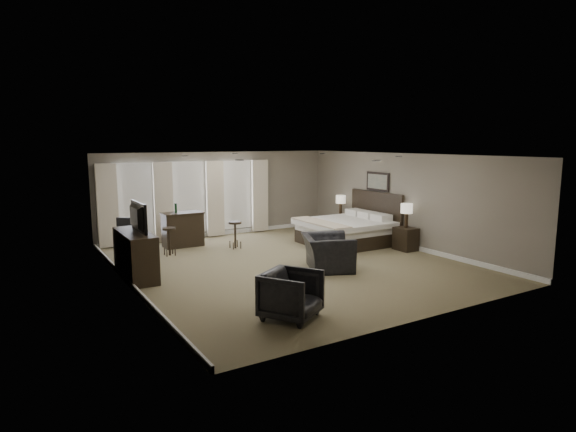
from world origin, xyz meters
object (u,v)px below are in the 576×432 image
armchair_far (291,292)px  armchair_near (328,246)px  lamp_far (341,205)px  desk_chair (131,236)px  bed (347,219)px  bar_stool_left (169,241)px  lamp_near (406,216)px  nightstand_far (340,224)px  dresser (135,255)px  bar_stool_right (235,235)px  tv (134,229)px  bar_counter (183,229)px  nightstand_near (406,239)px

armchair_far → armchair_near: bearing=11.0°
lamp_far → desk_chair: lamp_far is taller
armchair_near → desk_chair: (-3.58, 3.63, -0.01)m
bed → bar_stool_left: size_ratio=3.13×
armchair_near → desk_chair: armchair_near is taller
lamp_near → nightstand_far: bearing=90.0°
bar_stool_left → dresser: bearing=-127.3°
lamp_far → bar_stool_right: 3.90m
lamp_near → bar_stool_left: bearing=154.4°
tv → armchair_far: tv is taller
armchair_near → desk_chair: bearing=67.8°
bed → bar_stool_right: size_ratio=3.04×
nightstand_far → bar_counter: (-5.00, 0.69, 0.20)m
bar_stool_right → bar_stool_left: bearing=176.1°
tv → bar_stool_right: tv is taller
desk_chair → lamp_far: bearing=-141.2°
bed → desk_chair: 5.90m
nightstand_far → bar_stool_left: bearing=-178.1°
bed → tv: 6.05m
armchair_far → bar_counter: bar_counter is taller
nightstand_near → bar_counter: bar_counter is taller
armchair_near → bar_stool_left: (-2.70, 3.21, -0.17)m
nightstand_near → bar_stool_left: bearing=154.4°
tv → lamp_near: bearing=-98.8°
tv → bar_counter: tv is taller
nightstand_near → tv: bearing=171.2°
lamp_far → desk_chair: 6.55m
bed → armchair_far: (-4.42, -4.18, -0.28)m
nightstand_near → desk_chair: 7.25m
bed → armchair_near: size_ratio=1.87×
bed → dresser: (-6.03, -0.38, -0.22)m
lamp_far → dresser: (-6.92, -1.83, -0.39)m
lamp_far → bar_stool_right: bearing=-175.4°
bed → bar_stool_left: (-4.77, 1.26, -0.36)m
armchair_near → bar_stool_left: armchair_near is taller
nightstand_near → lamp_far: size_ratio=0.95×
tv → armchair_near: bearing=-111.6°
tv → nightstand_far: bearing=-75.2°
nightstand_near → tv: size_ratio=0.56×
tv → armchair_far: 4.17m
bar_stool_left → armchair_far: bearing=-86.3°
lamp_far → bar_counter: bearing=172.2°
bar_counter → lamp_near: bearing=-35.6°
nightstand_near → dresser: bearing=171.2°
lamp_far → armchair_far: (-5.31, -5.63, -0.45)m
nightstand_far → lamp_far: (0.00, 0.00, 0.61)m
armchair_far → lamp_near: bearing=-5.3°
dresser → desk_chair: (0.38, 2.07, 0.02)m
bed → nightstand_far: bearing=58.5°
lamp_near → bar_counter: 6.17m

